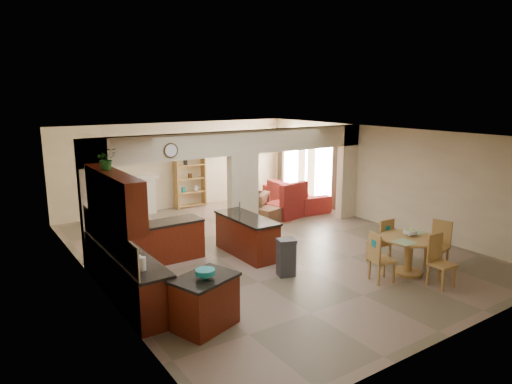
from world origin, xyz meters
TOP-DOWN VIEW (x-y plane):
  - floor at (0.00, 0.00)m, footprint 10.00×10.00m
  - ceiling at (0.00, 0.00)m, footprint 10.00×10.00m
  - wall_back at (0.00, 5.00)m, footprint 8.00×0.00m
  - wall_front at (0.00, -5.00)m, footprint 8.00×0.00m
  - wall_left at (-4.00, 0.00)m, footprint 0.00×10.00m
  - wall_right at (4.00, 0.00)m, footprint 0.00×10.00m
  - partition_left_pier at (-3.70, 1.00)m, footprint 0.60×0.25m
  - partition_center_pier at (0.00, 1.00)m, footprint 0.80×0.25m
  - partition_right_pier at (3.70, 1.00)m, footprint 0.60×0.25m
  - partition_header at (0.00, 1.00)m, footprint 8.00×0.25m
  - kitchen_counter at (-3.26, -0.25)m, footprint 2.52×3.29m
  - upper_cabinets at (-3.82, -0.80)m, footprint 0.35×2.40m
  - peninsula at (-0.60, -0.11)m, footprint 0.70×1.85m
  - wall_clock at (-2.00, 0.85)m, footprint 0.34×0.03m
  - rug at (1.20, 2.10)m, footprint 1.60×1.30m
  - fireplace at (-1.60, 4.83)m, footprint 1.60×0.35m
  - shelving_unit at (0.35, 4.82)m, footprint 1.00×0.32m
  - window_a at (3.97, 2.30)m, footprint 0.02×0.90m
  - window_b at (3.97, 4.00)m, footprint 0.02×0.90m
  - glazed_door at (3.97, 3.15)m, footprint 0.02×0.70m
  - drape_a_left at (3.93, 1.70)m, footprint 0.10×0.28m
  - drape_a_right at (3.93, 2.90)m, footprint 0.10×0.28m
  - drape_b_left at (3.93, 3.40)m, footprint 0.10×0.28m
  - drape_b_right at (3.93, 4.60)m, footprint 0.10×0.28m
  - ceiling_fan at (1.50, 3.00)m, footprint 1.00×1.00m
  - kitchen_island at (-3.00, -2.61)m, footprint 1.18×1.00m
  - teal_bowl at (-3.02, -2.66)m, footprint 0.31×0.31m
  - trash_can at (-0.62, -1.63)m, footprint 0.41×0.38m
  - dining_table at (1.56, -2.97)m, footprint 1.17×1.17m
  - fruit_bowl at (1.64, -2.92)m, footprint 0.28×0.28m
  - sofa at (3.30, 2.95)m, footprint 2.79×1.34m
  - chaise at (2.25, 2.07)m, footprint 1.24×1.08m
  - armchair at (1.32, 2.55)m, footprint 1.21×1.21m
  - ottoman at (1.38, 1.84)m, footprint 0.71×0.71m
  - plant at (-3.82, -0.50)m, footprint 0.38×0.35m
  - chair_north at (1.58, -2.26)m, footprint 0.43×0.44m
  - chair_east at (2.43, -3.08)m, footprint 0.50×0.50m
  - chair_south at (1.57, -3.67)m, footprint 0.44×0.44m
  - chair_west at (0.71, -2.91)m, footprint 0.52×0.52m

SIDE VIEW (x-z plane):
  - floor at x=0.00m, z-range 0.00..0.00m
  - rug at x=1.20m, z-range 0.00..0.01m
  - ottoman at x=1.38m, z-range 0.00..0.43m
  - chaise at x=2.25m, z-range 0.00..0.44m
  - trash_can at x=-0.62m, z-range 0.00..0.72m
  - sofa at x=3.30m, z-range 0.00..0.79m
  - armchair at x=1.32m, z-range 0.00..0.79m
  - kitchen_island at x=-3.00m, z-range 0.00..0.87m
  - peninsula at x=-0.60m, z-range 0.00..0.91m
  - kitchen_counter at x=-3.26m, z-range -0.27..1.20m
  - dining_table at x=1.56m, z-range 0.13..0.92m
  - chair_north at x=1.58m, z-range 0.04..1.07m
  - chair_east at x=2.43m, z-range 0.04..1.07m
  - chair_south at x=1.57m, z-range 0.04..1.07m
  - chair_west at x=0.71m, z-range 0.04..1.07m
  - fireplace at x=-1.60m, z-range 0.01..1.21m
  - fruit_bowl at x=1.64m, z-range 0.80..0.95m
  - shelving_unit at x=0.35m, z-range 0.00..1.80m
  - teal_bowl at x=-3.02m, z-range 0.87..1.01m
  - glazed_door at x=3.97m, z-range 0.00..2.10m
  - partition_center_pier at x=0.00m, z-range 0.00..2.20m
  - drape_a_left at x=3.93m, z-range 0.05..2.35m
  - drape_a_right at x=3.93m, z-range 0.05..2.35m
  - drape_b_left at x=3.93m, z-range 0.05..2.35m
  - drape_b_right at x=3.93m, z-range 0.05..2.35m
  - window_a at x=3.97m, z-range 0.25..2.15m
  - window_b at x=3.97m, z-range 0.25..2.15m
  - partition_left_pier at x=-3.70m, z-range 0.00..2.80m
  - partition_right_pier at x=3.70m, z-range 0.00..2.80m
  - wall_back at x=0.00m, z-range -2.60..5.40m
  - wall_front at x=0.00m, z-range -2.60..5.40m
  - wall_left at x=-4.00m, z-range -3.60..6.40m
  - wall_right at x=4.00m, z-range -3.60..6.40m
  - upper_cabinets at x=-3.82m, z-range 1.47..2.37m
  - wall_clock at x=-2.00m, z-range 2.28..2.62m
  - partition_header at x=0.00m, z-range 2.20..2.80m
  - ceiling_fan at x=1.50m, z-range 2.51..2.61m
  - plant at x=-3.82m, z-range 2.37..2.76m
  - ceiling at x=0.00m, z-range 2.80..2.80m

